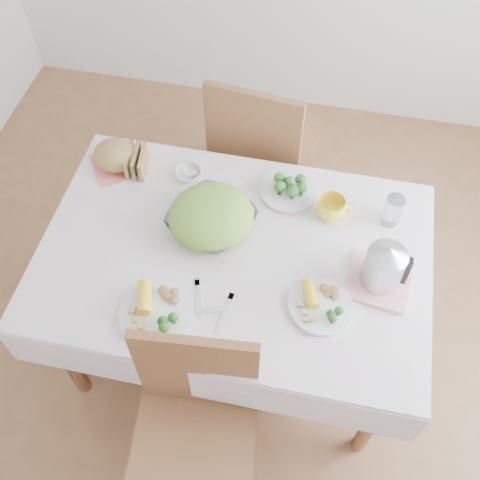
% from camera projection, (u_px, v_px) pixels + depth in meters
% --- Properties ---
extents(floor, '(3.60, 3.60, 0.00)m').
position_uv_depth(floor, '(235.00, 338.00, 2.78)').
color(floor, brown).
rests_on(floor, ground).
extents(dining_table, '(1.40, 0.90, 0.75)m').
position_uv_depth(dining_table, '(235.00, 301.00, 2.48)').
color(dining_table, brown).
rests_on(dining_table, floor).
extents(tablecloth, '(1.50, 1.00, 0.01)m').
position_uv_depth(tablecloth, '(234.00, 253.00, 2.17)').
color(tablecloth, silver).
rests_on(tablecloth, dining_table).
extents(chair_near, '(0.48, 0.48, 0.98)m').
position_uv_depth(chair_near, '(193.00, 453.00, 2.01)').
color(chair_near, brown).
rests_on(chair_near, floor).
extents(chair_far, '(0.52, 0.52, 1.03)m').
position_uv_depth(chair_far, '(265.00, 154.00, 2.87)').
color(chair_far, brown).
rests_on(chair_far, floor).
extents(salad_bowl, '(0.42, 0.42, 0.08)m').
position_uv_depth(salad_bowl, '(212.00, 221.00, 2.20)').
color(salad_bowl, white).
rests_on(salad_bowl, tablecloth).
extents(dinner_plate_left, '(0.29, 0.29, 0.02)m').
position_uv_depth(dinner_plate_left, '(157.00, 313.00, 2.00)').
color(dinner_plate_left, white).
rests_on(dinner_plate_left, tablecloth).
extents(dinner_plate_right, '(0.24, 0.24, 0.02)m').
position_uv_depth(dinner_plate_right, '(321.00, 306.00, 2.01)').
color(dinner_plate_right, white).
rests_on(dinner_plate_right, tablecloth).
extents(broccoli_plate, '(0.26, 0.26, 0.02)m').
position_uv_depth(broccoli_plate, '(288.00, 191.00, 2.33)').
color(broccoli_plate, beige).
rests_on(broccoli_plate, tablecloth).
extents(napkin, '(0.29, 0.29, 0.00)m').
position_uv_depth(napkin, '(117.00, 165.00, 2.42)').
color(napkin, '#F36963').
rests_on(napkin, tablecloth).
extents(bread_loaf, '(0.20, 0.19, 0.11)m').
position_uv_depth(bread_loaf, '(115.00, 156.00, 2.38)').
color(bread_loaf, brown).
rests_on(bread_loaf, napkin).
extents(fruit_bowl, '(0.12, 0.12, 0.03)m').
position_uv_depth(fruit_bowl, '(188.00, 174.00, 2.37)').
color(fruit_bowl, white).
rests_on(fruit_bowl, tablecloth).
extents(yellow_mug, '(0.16, 0.16, 0.09)m').
position_uv_depth(yellow_mug, '(331.00, 208.00, 2.23)').
color(yellow_mug, yellow).
rests_on(yellow_mug, tablecloth).
extents(glass_tumbler, '(0.09, 0.09, 0.14)m').
position_uv_depth(glass_tumbler, '(392.00, 211.00, 2.19)').
color(glass_tumbler, white).
rests_on(glass_tumbler, tablecloth).
extents(pink_tray, '(0.25, 0.25, 0.02)m').
position_uv_depth(pink_tray, '(378.00, 281.00, 2.08)').
color(pink_tray, pink).
rests_on(pink_tray, tablecloth).
extents(electric_kettle, '(0.19, 0.19, 0.20)m').
position_uv_depth(electric_kettle, '(385.00, 264.00, 1.99)').
color(electric_kettle, '#B2B5BA').
rests_on(electric_kettle, pink_tray).
extents(fork_left, '(0.07, 0.16, 0.00)m').
position_uv_depth(fork_left, '(198.00, 299.00, 2.04)').
color(fork_left, silver).
rests_on(fork_left, tablecloth).
extents(fork_right, '(0.04, 0.17, 0.00)m').
position_uv_depth(fork_right, '(225.00, 313.00, 2.01)').
color(fork_right, silver).
rests_on(fork_right, tablecloth).
extents(knife, '(0.21, 0.08, 0.00)m').
position_uv_depth(knife, '(196.00, 311.00, 2.01)').
color(knife, silver).
rests_on(knife, tablecloth).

